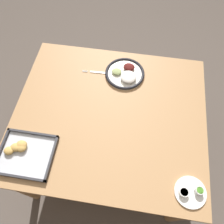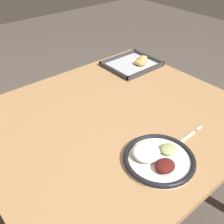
# 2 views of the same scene
# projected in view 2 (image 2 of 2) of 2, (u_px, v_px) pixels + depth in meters

# --- Properties ---
(ground_plane) EXTENTS (8.00, 8.00, 0.00)m
(ground_plane) POSITION_uv_depth(u_px,v_px,m) (114.00, 210.00, 1.61)
(ground_plane) COLOR #564C44
(dining_table) EXTENTS (1.17, 1.03, 0.72)m
(dining_table) POSITION_uv_depth(u_px,v_px,m) (115.00, 132.00, 1.24)
(dining_table) COLOR #AD7F51
(dining_table) RESTS_ON ground_plane
(dinner_plate) EXTENTS (0.27, 0.27, 0.05)m
(dinner_plate) POSITION_uv_depth(u_px,v_px,m) (158.00, 158.00, 0.96)
(dinner_plate) COLOR white
(dinner_plate) RESTS_ON dining_table
(fork) EXTENTS (0.19, 0.02, 0.00)m
(fork) POSITION_uv_depth(u_px,v_px,m) (187.00, 137.00, 1.06)
(fork) COLOR silver
(fork) RESTS_ON dining_table
(baking_tray) EXTENTS (0.30, 0.26, 0.04)m
(baking_tray) POSITION_uv_depth(u_px,v_px,m) (135.00, 64.00, 1.60)
(baking_tray) COLOR #333338
(baking_tray) RESTS_ON dining_table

